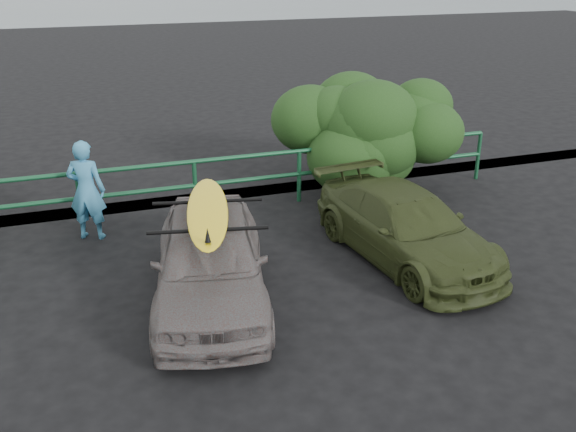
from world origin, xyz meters
name	(u,v)px	position (x,y,z in m)	size (l,w,h in m)	color
ground	(201,385)	(0.00, 0.00, 0.00)	(80.00, 80.00, 0.00)	black
ocean	(64,5)	(0.00, 60.00, 0.00)	(200.00, 200.00, 0.00)	slate
guardrail	(139,193)	(0.00, 5.00, 0.52)	(14.00, 0.08, 1.04)	#164E2D
shrub_right	(383,127)	(5.00, 5.50, 1.16)	(3.20, 2.40, 2.32)	#214218
sedan	(210,260)	(0.54, 1.78, 0.63)	(1.48, 3.68, 1.25)	#665D5B
olive_vehicle	(406,227)	(3.68, 2.10, 0.54)	(1.51, 3.71, 1.08)	#323C1A
man	(86,190)	(-0.88, 4.55, 0.84)	(0.61, 0.40, 1.68)	#3F90BD
roof_rack	(208,215)	(0.54, 1.78, 1.28)	(1.49, 1.04, 0.05)	black
surfboard	(208,211)	(0.54, 1.78, 1.34)	(0.53, 2.56, 0.08)	yellow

